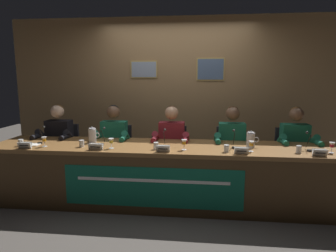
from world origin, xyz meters
TOP-DOWN VIEW (x-y plane):
  - ground_plane at (0.00, 0.00)m, footprint 12.00×12.00m
  - wall_back_panelled at (0.00, 1.42)m, footprint 5.72×0.14m
  - conference_table at (-0.00, -0.12)m, footprint 4.52×0.86m
  - chair_far_left at (-1.69, 0.61)m, footprint 0.44×0.44m
  - panelist_far_left at (-1.69, 0.41)m, footprint 0.51×0.48m
  - nameplate_far_left at (-1.71, -0.34)m, footprint 0.16×0.06m
  - juice_glass_far_left at (-1.52, -0.23)m, footprint 0.06×0.06m
  - water_cup_far_left at (-1.84, -0.23)m, footprint 0.06×0.06m
  - microphone_far_left at (-1.66, -0.05)m, footprint 0.06×0.17m
  - chair_left at (-0.84, 0.61)m, footprint 0.44×0.44m
  - panelist_left at (-0.84, 0.41)m, footprint 0.51×0.48m
  - nameplate_left at (-0.83, -0.32)m, footprint 0.17×0.06m
  - juice_glass_left at (-0.67, -0.23)m, footprint 0.06×0.06m
  - water_cup_left at (-1.06, -0.19)m, footprint 0.06×0.06m
  - microphone_left at (-0.84, -0.04)m, footprint 0.06×0.17m
  - chair_center at (0.00, 0.61)m, footprint 0.44×0.44m
  - panelist_center at (0.00, 0.41)m, footprint 0.51×0.48m
  - nameplate_center at (-0.02, -0.33)m, footprint 0.16×0.06m
  - juice_glass_center at (0.22, -0.21)m, footprint 0.06×0.06m
  - water_cup_center at (-0.12, -0.22)m, footprint 0.06×0.06m
  - microphone_center at (-0.04, -0.08)m, footprint 0.06×0.17m
  - chair_right at (0.84, 0.61)m, footprint 0.44×0.44m
  - panelist_right at (0.84, 0.41)m, footprint 0.51×0.48m
  - nameplate_right at (0.86, -0.34)m, footprint 0.15×0.06m
  - juice_glass_right at (0.99, -0.20)m, footprint 0.06×0.06m
  - water_cup_right at (0.71, -0.26)m, footprint 0.06×0.06m
  - microphone_right at (0.82, -0.03)m, footprint 0.06×0.17m
  - chair_far_right at (1.69, 0.61)m, footprint 0.44×0.44m
  - panelist_far_right at (1.69, 0.41)m, footprint 0.51×0.48m
  - nameplate_far_right at (1.70, -0.33)m, footprint 0.15×0.06m
  - juice_glass_far_right at (1.89, -0.17)m, footprint 0.06×0.06m
  - water_cup_far_right at (1.52, -0.21)m, footprint 0.06×0.06m
  - microphone_far_right at (1.67, -0.08)m, footprint 0.06×0.17m
  - water_pitcher_left_side at (-1.02, 0.08)m, footprint 0.15×0.10m
  - water_pitcher_right_side at (1.02, 0.00)m, footprint 0.15×0.10m
  - document_stack_far_left at (-1.74, -0.16)m, footprint 0.22×0.17m

SIDE VIEW (x-z plane):
  - ground_plane at x=0.00m, z-range 0.00..0.00m
  - chair_far_left at x=-1.69m, z-range -0.02..0.87m
  - chair_left at x=-0.84m, z-range -0.02..0.87m
  - chair_center at x=0.00m, z-range -0.02..0.87m
  - chair_right at x=0.84m, z-range -0.02..0.87m
  - chair_far_right at x=1.69m, z-range -0.02..0.87m
  - conference_table at x=0.00m, z-range 0.16..0.91m
  - panelist_far_left at x=-1.69m, z-range 0.10..1.31m
  - panelist_left at x=-0.84m, z-range 0.10..1.31m
  - panelist_center at x=0.00m, z-range 0.10..1.31m
  - panelist_right at x=0.84m, z-range 0.10..1.31m
  - panelist_far_right at x=1.69m, z-range 0.10..1.31m
  - document_stack_far_left at x=-1.74m, z-range 0.75..0.76m
  - water_cup_far_left at x=-1.84m, z-range 0.75..0.83m
  - water_cup_left at x=-1.06m, z-range 0.75..0.83m
  - water_cup_center at x=-0.12m, z-range 0.75..0.83m
  - water_cup_right at x=0.71m, z-range 0.75..0.83m
  - water_cup_far_right at x=1.52m, z-range 0.75..0.83m
  - nameplate_far_left at x=-1.71m, z-range 0.75..0.83m
  - nameplate_left at x=-0.83m, z-range 0.75..0.83m
  - nameplate_right at x=0.86m, z-range 0.75..0.83m
  - nameplate_center at x=-0.02m, z-range 0.75..0.83m
  - nameplate_far_right at x=1.70m, z-range 0.75..0.83m
  - microphone_far_left at x=-1.66m, z-range 0.72..0.94m
  - microphone_left at x=-0.84m, z-range 0.72..0.94m
  - microphone_center at x=-0.04m, z-range 0.72..0.94m
  - microphone_right at x=0.82m, z-range 0.72..0.94m
  - microphone_far_right at x=1.67m, z-range 0.72..0.94m
  - juice_glass_far_left at x=-1.52m, z-range 0.78..0.90m
  - juice_glass_left at x=-0.67m, z-range 0.78..0.90m
  - juice_glass_center at x=0.22m, z-range 0.78..0.90m
  - juice_glass_right at x=0.99m, z-range 0.78..0.90m
  - juice_glass_far_right at x=1.89m, z-range 0.78..0.90m
  - water_pitcher_left_side at x=-1.02m, z-range 0.74..0.95m
  - water_pitcher_right_side at x=1.02m, z-range 0.74..0.95m
  - wall_back_panelled at x=0.00m, z-range 0.00..2.60m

